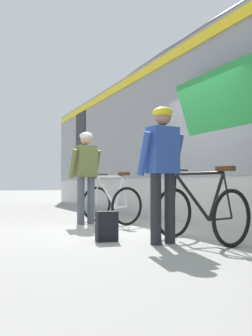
% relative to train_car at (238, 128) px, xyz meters
% --- Properties ---
extents(ground_plane, '(80.00, 80.00, 0.00)m').
position_rel_train_car_xyz_m(ground_plane, '(-2.83, -0.95, -1.97)').
color(ground_plane, '#A09E99').
extents(train_car, '(3.30, 18.96, 3.88)m').
position_rel_train_car_xyz_m(train_car, '(0.00, 0.00, 0.00)').
color(train_car, gray).
rests_on(train_car, ground).
extents(cyclist_near_in_blue, '(0.64, 0.36, 1.76)m').
position_rel_train_car_xyz_m(cyclist_near_in_blue, '(-3.12, -2.28, -0.91)').
color(cyclist_near_in_blue, '#232328').
rests_on(cyclist_near_in_blue, ground).
extents(cyclist_far_in_olive, '(0.65, 0.39, 1.76)m').
position_rel_train_car_xyz_m(cyclist_far_in_olive, '(-3.28, 0.46, -0.91)').
color(cyclist_far_in_olive, '#4C515B').
rests_on(cyclist_far_in_olive, ground).
extents(bicycle_near_black, '(0.93, 1.20, 0.99)m').
position_rel_train_car_xyz_m(bicycle_near_black, '(-2.60, -2.37, -1.56)').
color(bicycle_near_black, black).
rests_on(bicycle_near_black, ground).
extents(bicycle_far_white, '(0.95, 1.21, 0.99)m').
position_rel_train_car_xyz_m(bicycle_far_white, '(-2.79, 0.38, -1.56)').
color(bicycle_far_white, black).
rests_on(bicycle_far_white, ground).
extents(backpack_on_platform, '(0.30, 0.21, 0.40)m').
position_rel_train_car_xyz_m(backpack_on_platform, '(-3.70, -1.78, -1.77)').
color(backpack_on_platform, black).
rests_on(backpack_on_platform, ground).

